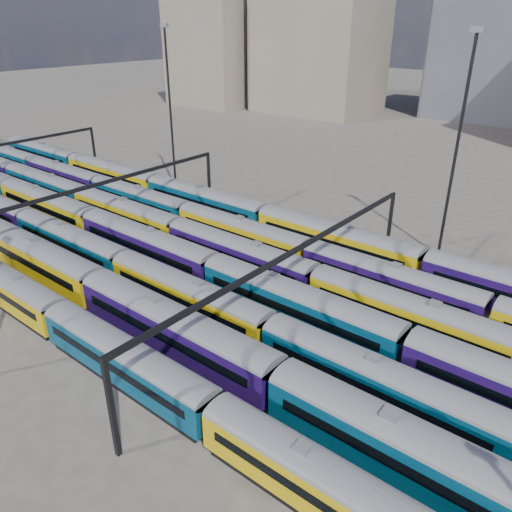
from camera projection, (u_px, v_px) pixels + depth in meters
The scene contains 12 objects.
ground at pixel (215, 292), 53.09m from camera, with size 500.00×500.00×0.00m, color #433E39.
rake_0 at pixel (335, 488), 28.14m from camera, with size 94.43×2.77×4.65m.
rake_1 at pixel (174, 326), 42.16m from camera, with size 154.25×3.22×5.43m.
rake_2 at pixel (70, 240), 59.15m from camera, with size 139.07×2.91×4.89m.
rake_3 at pixel (146, 242), 58.07m from camera, with size 148.67×3.10×5.23m.
rake_4 at pixel (239, 252), 55.98m from camera, with size 141.64×2.96×4.98m.
rake_5 at pixel (186, 213), 67.37m from camera, with size 118.05×2.88×4.84m.
rake_6 at pixel (264, 217), 65.32m from camera, with size 129.65×3.16×5.33m.
gantry_1 at pixel (95, 193), 61.52m from camera, with size 0.35×40.35×8.03m.
gantry_2 at pixel (294, 261), 44.47m from camera, with size 0.35×40.35×8.03m.
mast_1 at pixel (170, 103), 79.47m from camera, with size 1.40×0.50×25.60m.
mast_3 at pixel (458, 141), 55.29m from camera, with size 1.40×0.50×25.60m.
Camera 1 is at (32.50, -33.09, 26.48)m, focal length 35.00 mm.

